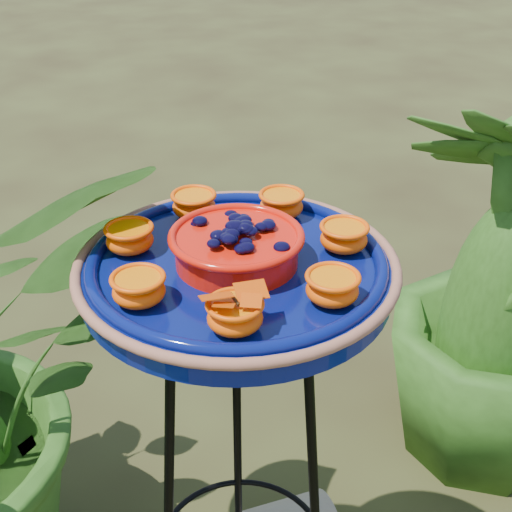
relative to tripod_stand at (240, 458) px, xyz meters
name	(u,v)px	position (x,y,z in m)	size (l,w,h in m)	color
tripod_stand	(240,458)	(0.00, 0.00, 0.00)	(0.37, 0.37, 0.86)	black
feeder_dish	(237,264)	(0.00, 0.00, 0.38)	(0.52, 0.52, 0.10)	#071054
shrub_back_right	(506,292)	(0.76, 0.37, -0.04)	(0.54, 0.54, 0.97)	#244813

